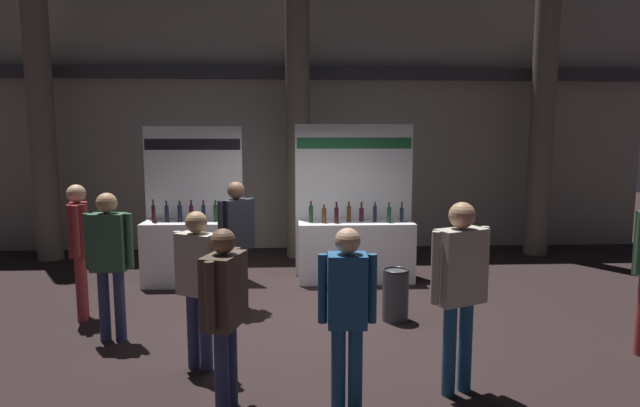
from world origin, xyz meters
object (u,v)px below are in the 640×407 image
Objects in this scene: exhibitor_booth_1 at (355,243)px; visitor_4 at (225,303)px; visitor_8 at (198,277)px; visitor_9 at (347,306)px; visitor_0 at (237,234)px; trash_bin at (395,295)px; visitor_2 at (109,253)px; visitor_3 at (460,279)px; exhibitor_booth_0 at (192,245)px; visitor_7 at (79,240)px.

exhibitor_booth_1 is 1.61× the size of visitor_4.
visitor_9 is (1.41, -0.92, -0.02)m from visitor_8.
visitor_8 is at bearing -136.19° from visitor_0.
visitor_4 is (0.19, -2.67, -0.10)m from visitor_0.
trash_bin is at bearing 155.67° from visitor_4.
visitor_9 is (1.23, -2.76, -0.11)m from visitor_0.
visitor_2 is 1.06× the size of visitor_8.
visitor_0 is 1.10× the size of visitor_4.
trash_bin is 0.38× the size of visitor_3.
visitor_0 is at bearing -158.73° from visitor_4.
exhibitor_booth_0 is at bearing 130.62° from visitor_8.
exhibitor_booth_1 reaches higher than visitor_9.
visitor_4 is at bearing -111.48° from exhibitor_booth_1.
visitor_9 reaches higher than trash_bin.
trash_bin is at bearing -107.45° from visitor_3.
visitor_8 is at bearing -146.37° from visitor_7.
visitor_3 is (2.28, -2.45, 0.02)m from visitor_0.
visitor_3 is 1.11× the size of visitor_4.
visitor_4 is at bearing -43.19° from visitor_2.
trash_bin is 2.08m from visitor_3.
visitor_3 is at bearing -17.65° from visitor_2.
visitor_8 is at bearing -77.80° from exhibitor_booth_0.
visitor_3 is 1.11× the size of visitor_9.
visitor_9 is at bearing -62.86° from exhibitor_booth_0.
visitor_2 is at bearing -154.94° from visitor_7.
trash_bin is 0.39× the size of visitor_2.
visitor_0 is 1.08× the size of visitor_8.
visitor_0 is at bearing -56.92° from exhibitor_booth_0.
visitor_7 is (-3.79, -1.69, 0.43)m from exhibitor_booth_1.
visitor_2 is at bearing -119.60° from visitor_4.
visitor_4 is at bearing -17.25° from visitor_3.
visitor_9 is at bearing 102.35° from visitor_4.
exhibitor_booth_1 reaches higher than trash_bin.
visitor_8 is (-1.98, -3.25, 0.35)m from exhibitor_booth_1.
trash_bin is at bearing -54.40° from visitor_0.
visitor_0 is 3.02m from visitor_9.
visitor_3 is at bearing 113.17° from visitor_4.
visitor_9 is (2.57, -1.72, -0.09)m from visitor_2.
trash_bin is 2.47m from visitor_9.
visitor_0 reaches higher than visitor_7.
exhibitor_booth_0 is 1.42× the size of visitor_3.
visitor_7 is (-4.27, 2.17, -0.04)m from visitor_3.
exhibitor_booth_0 is 1.46× the size of visitor_2.
visitor_2 reaches higher than visitor_4.
visitor_0 is 1.85m from visitor_8.
exhibitor_booth_0 is at bearing -147.93° from visitor_4.
exhibitor_booth_1 is at bearing -105.99° from visitor_3.
exhibitor_booth_1 is 1.45× the size of visitor_0.
visitor_4 is at bearing -75.13° from exhibitor_booth_0.
visitor_0 is (-1.79, -1.41, 0.44)m from exhibitor_booth_1.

